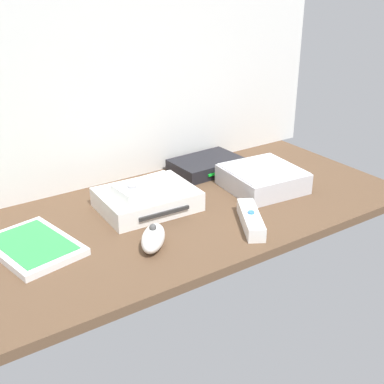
% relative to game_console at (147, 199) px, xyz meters
% --- Properties ---
extents(ground_plane, '(1.00, 0.48, 0.02)m').
position_rel_game_console_xyz_m(ground_plane, '(0.08, -0.06, -0.03)').
color(ground_plane, brown).
rests_on(ground_plane, ground).
extents(back_wall, '(1.10, 0.01, 0.64)m').
position_rel_game_console_xyz_m(back_wall, '(0.08, 0.19, 0.30)').
color(back_wall, silver).
rests_on(back_wall, ground).
extents(game_console, '(0.22, 0.17, 0.04)m').
position_rel_game_console_xyz_m(game_console, '(0.00, 0.00, 0.00)').
color(game_console, white).
rests_on(game_console, ground_plane).
extents(mini_computer, '(0.18, 0.18, 0.05)m').
position_rel_game_console_xyz_m(mini_computer, '(0.29, -0.06, 0.00)').
color(mini_computer, silver).
rests_on(mini_computer, ground_plane).
extents(game_case, '(0.17, 0.21, 0.02)m').
position_rel_game_console_xyz_m(game_case, '(-0.27, -0.04, -0.01)').
color(game_case, white).
rests_on(game_case, ground_plane).
extents(network_router, '(0.18, 0.13, 0.03)m').
position_rel_game_console_xyz_m(network_router, '(0.24, 0.11, -0.00)').
color(network_router, black).
rests_on(network_router, ground_plane).
extents(remote_wand, '(0.10, 0.15, 0.03)m').
position_rel_game_console_xyz_m(remote_wand, '(0.14, -0.20, -0.01)').
color(remote_wand, white).
rests_on(remote_wand, ground_plane).
extents(remote_nunchuk, '(0.10, 0.10, 0.05)m').
position_rel_game_console_xyz_m(remote_nunchuk, '(-0.08, -0.16, -0.00)').
color(remote_nunchuk, white).
rests_on(remote_nunchuk, ground_plane).
extents(remote_classic_pad, '(0.15, 0.09, 0.02)m').
position_rel_game_console_xyz_m(remote_classic_pad, '(-0.00, -0.00, 0.03)').
color(remote_classic_pad, white).
rests_on(remote_classic_pad, game_console).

